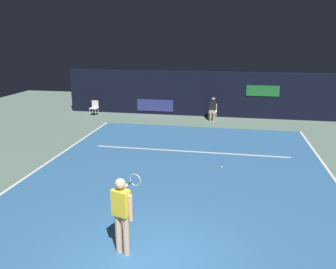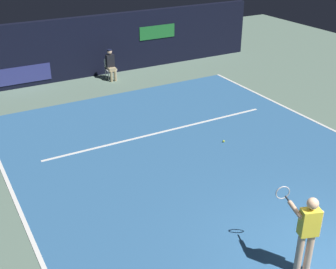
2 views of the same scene
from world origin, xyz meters
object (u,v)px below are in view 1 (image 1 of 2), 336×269
line_judge_on_chair (213,108)px  tennis_ball (222,167)px  tennis_player (122,211)px  courtside_chair_near (94,107)px

line_judge_on_chair → tennis_ball: size_ratio=19.41×
line_judge_on_chair → tennis_ball: 7.32m
tennis_player → line_judge_on_chair: size_ratio=1.31×
line_judge_on_chair → courtside_chair_near: size_ratio=1.50×
courtside_chair_near → tennis_ball: bearing=-42.8°
tennis_ball → tennis_player: bearing=-110.1°
tennis_player → tennis_ball: 5.68m
tennis_player → tennis_ball: bearing=69.9°
courtside_chair_near → tennis_ball: (7.72, -7.16, -0.46)m
courtside_chair_near → tennis_ball: size_ratio=12.94×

